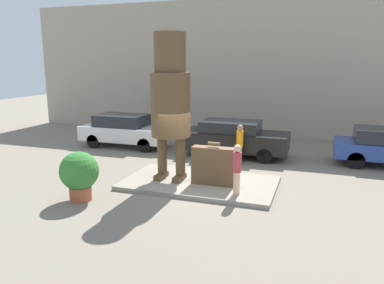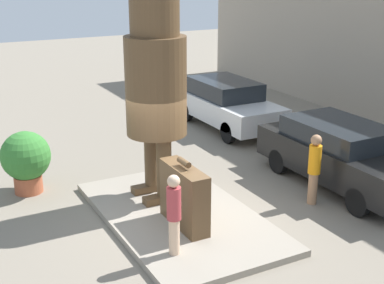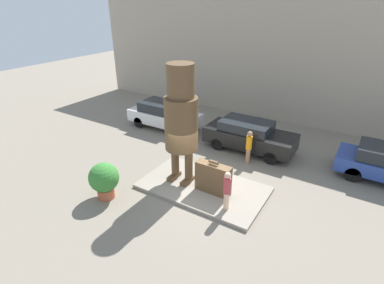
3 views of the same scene
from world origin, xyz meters
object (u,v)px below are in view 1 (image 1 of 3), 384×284
object	(u,v)px
giant_suitcase	(214,166)
parked_car_black	(234,138)
parked_car_white	(125,130)
worker_hivis	(240,143)
statue_figure	(171,95)
tourist	(237,167)
planter_pot	(79,173)

from	to	relation	value
giant_suitcase	parked_car_black	size ratio (longest dim) A/B	0.32
giant_suitcase	parked_car_white	size ratio (longest dim) A/B	0.33
giant_suitcase	parked_car_white	distance (m)	7.49
parked_car_black	parked_car_white	bearing A→B (deg)	178.89
worker_hivis	parked_car_white	bearing A→B (deg)	166.83
statue_figure	tourist	size ratio (longest dim) A/B	3.17
tourist	planter_pot	bearing A→B (deg)	-158.94
giant_suitcase	tourist	world-z (taller)	tourist
statue_figure	tourist	world-z (taller)	statue_figure
worker_hivis	tourist	bearing A→B (deg)	-79.22
statue_figure	planter_pot	size ratio (longest dim) A/B	3.27
statue_figure	parked_car_black	bearing A→B (deg)	74.22
tourist	giant_suitcase	bearing A→B (deg)	143.58
tourist	parked_car_white	distance (m)	8.64
planter_pot	worker_hivis	size ratio (longest dim) A/B	0.92
parked_car_white	giant_suitcase	bearing A→B (deg)	-38.22
parked_car_white	worker_hivis	world-z (taller)	worker_hivis
statue_figure	tourist	bearing A→B (deg)	-18.13
statue_figure	worker_hivis	xyz separation A→B (m)	(1.76, 3.08, -2.14)
giant_suitcase	planter_pot	xyz separation A→B (m)	(-3.53, -2.41, 0.08)
statue_figure	worker_hivis	size ratio (longest dim) A/B	2.99
parked_car_black	planter_pot	xyz separation A→B (m)	(-3.20, -6.93, 0.02)
giant_suitcase	parked_car_black	xyz separation A→B (m)	(-0.33, 4.52, 0.06)
parked_car_white	statue_figure	bearing A→B (deg)	-46.24
statue_figure	giant_suitcase	distance (m)	2.76
tourist	planter_pot	distance (m)	4.79
parked_car_black	worker_hivis	size ratio (longest dim) A/B	2.79
parked_car_white	worker_hivis	size ratio (longest dim) A/B	2.69
worker_hivis	planter_pot	bearing A→B (deg)	-123.54
giant_suitcase	tourist	xyz separation A→B (m)	(0.93, -0.69, 0.22)
giant_suitcase	parked_car_white	bearing A→B (deg)	141.78
parked_car_white	planter_pot	bearing A→B (deg)	-71.55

